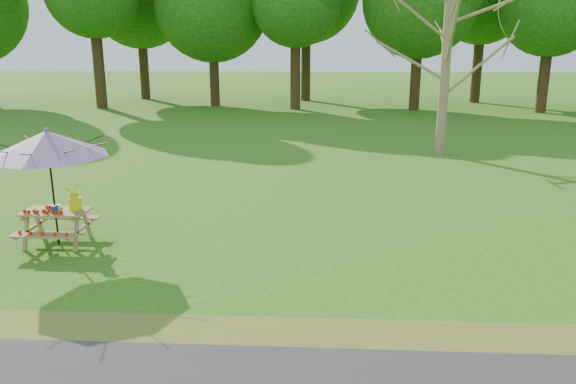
{
  "coord_description": "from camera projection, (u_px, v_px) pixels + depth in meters",
  "views": [
    {
      "loc": [
        0.85,
        -9.36,
        3.8
      ],
      "look_at": [
        0.31,
        0.5,
        1.1
      ],
      "focal_mm": 35.0,
      "sensor_mm": 36.0,
      "label": 1
    }
  ],
  "objects": [
    {
      "name": "ground",
      "position": [
        269.0,
        258.0,
        10.06
      ],
      "size": [
        120.0,
        120.0,
        0.0
      ],
      "primitive_type": "plane",
      "color": "#286813",
      "rests_on": "ground"
    },
    {
      "name": "produce_bins",
      "position": [
        54.0,
        208.0,
        10.57
      ],
      "size": [
        0.3,
        0.4,
        0.13
      ],
      "color": "red",
      "rests_on": "picnic_table"
    },
    {
      "name": "drygrass_strip",
      "position": [
        250.0,
        338.0,
        7.36
      ],
      "size": [
        120.0,
        1.2,
        0.01
      ],
      "primitive_type": "cube",
      "color": "olive",
      "rests_on": "ground"
    },
    {
      "name": "patio_umbrella",
      "position": [
        48.0,
        144.0,
        10.25
      ],
      "size": [
        2.33,
        2.33,
        2.25
      ],
      "color": "black",
      "rests_on": "ground"
    },
    {
      "name": "tomatoes_row",
      "position": [
        43.0,
        212.0,
        10.41
      ],
      "size": [
        0.77,
        0.13,
        0.07
      ],
      "primitive_type": null,
      "color": "red",
      "rests_on": "picnic_table"
    },
    {
      "name": "picnic_table",
      "position": [
        57.0,
        228.0,
        10.67
      ],
      "size": [
        1.2,
        1.32,
        0.67
      ],
      "color": "#9E7847",
      "rests_on": "ground"
    },
    {
      "name": "flower_bucket",
      "position": [
        75.0,
        196.0,
        10.58
      ],
      "size": [
        0.36,
        0.32,
        0.52
      ],
      "color": "#FBFF0D",
      "rests_on": "picnic_table"
    }
  ]
}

